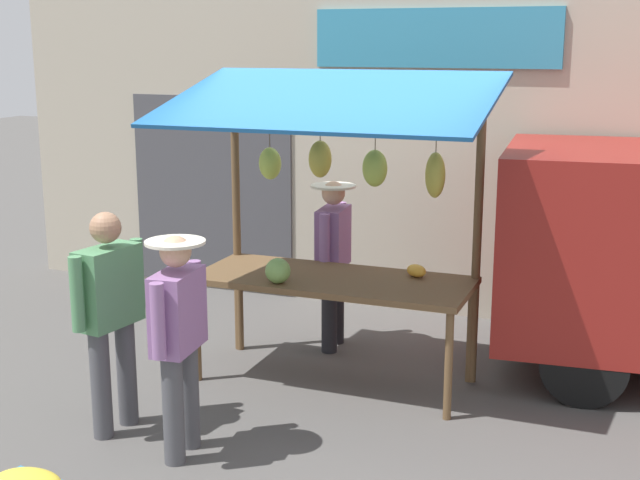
% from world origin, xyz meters
% --- Properties ---
extents(ground_plane, '(40.00, 40.00, 0.00)m').
position_xyz_m(ground_plane, '(0.00, 0.00, 0.00)').
color(ground_plane, '#514F4C').
extents(street_backdrop, '(9.00, 0.30, 3.40)m').
position_xyz_m(street_backdrop, '(0.04, -2.20, 1.70)').
color(street_backdrop, '#B2A893').
rests_on(street_backdrop, ground).
extents(market_stall, '(2.50, 1.46, 2.50)m').
position_xyz_m(market_stall, '(0.00, -0.02, 1.54)').
color(market_stall, brown).
rests_on(market_stall, ground).
extents(vendor_with_sunhat, '(0.39, 0.66, 1.53)m').
position_xyz_m(vendor_with_sunhat, '(0.28, -0.75, 0.89)').
color(vendor_with_sunhat, '#232328').
rests_on(vendor_with_sunhat, ground).
extents(shopper_with_shopping_bag, '(0.39, 0.66, 1.51)m').
position_xyz_m(shopper_with_shopping_bag, '(0.49, 1.58, 0.88)').
color(shopper_with_shopping_bag, '#4C4C51').
rests_on(shopper_with_shopping_bag, ground).
extents(shopper_in_grey_tee, '(0.29, 0.68, 1.59)m').
position_xyz_m(shopper_in_grey_tee, '(1.13, 1.42, 0.91)').
color(shopper_in_grey_tee, '#4C4C51').
rests_on(shopper_in_grey_tee, ground).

